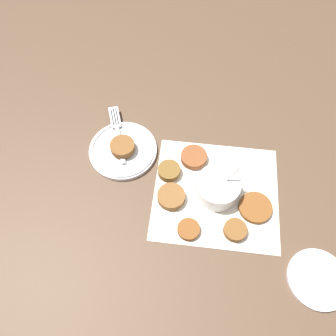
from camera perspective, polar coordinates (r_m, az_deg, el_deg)
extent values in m
plane|color=#4C3828|center=(0.90, 9.52, -2.66)|extent=(4.00, 4.00, 0.00)
cube|color=silver|center=(0.88, 8.34, -4.26)|extent=(0.38, 0.36, 0.00)
cylinder|color=silver|center=(0.85, 8.63, -3.43)|extent=(0.11, 0.11, 0.05)
cylinder|color=#B23D23|center=(0.86, 8.54, -3.72)|extent=(0.10, 0.10, 0.03)
cone|color=silver|center=(0.83, 5.17, -3.19)|extent=(0.03, 0.02, 0.02)
cylinder|color=silver|center=(0.83, 10.34, -1.93)|extent=(0.05, 0.02, 0.09)
cylinder|color=brown|center=(0.87, 14.95, -6.66)|extent=(0.09, 0.09, 0.01)
cylinder|color=brown|center=(0.83, 3.59, -10.61)|extent=(0.06, 0.06, 0.01)
cylinder|color=brown|center=(0.91, 4.51, 1.90)|extent=(0.07, 0.07, 0.02)
cylinder|color=brown|center=(0.85, 0.56, -5.00)|extent=(0.07, 0.07, 0.02)
cylinder|color=brown|center=(0.89, 0.19, -0.50)|extent=(0.06, 0.06, 0.02)
cylinder|color=brown|center=(0.84, 11.60, -10.53)|extent=(0.06, 0.06, 0.02)
cylinder|color=silver|center=(0.94, -7.82, 3.06)|extent=(0.19, 0.19, 0.01)
torus|color=silver|center=(0.93, -7.88, 3.33)|extent=(0.18, 0.18, 0.01)
cylinder|color=brown|center=(0.92, -7.93, 3.70)|extent=(0.07, 0.07, 0.02)
cube|color=silver|center=(0.93, -8.37, 4.03)|extent=(0.03, 0.12, 0.00)
cube|color=silver|center=(0.99, -9.25, 8.74)|extent=(0.04, 0.08, 0.00)
cube|color=black|center=(0.99, -8.85, 8.91)|extent=(0.01, 0.06, 0.00)
cube|color=black|center=(0.99, -9.27, 8.83)|extent=(0.01, 0.06, 0.00)
cube|color=black|center=(0.99, -9.68, 8.74)|extent=(0.01, 0.06, 0.00)
cylinder|color=silver|center=(0.87, 24.63, -17.18)|extent=(0.14, 0.14, 0.01)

